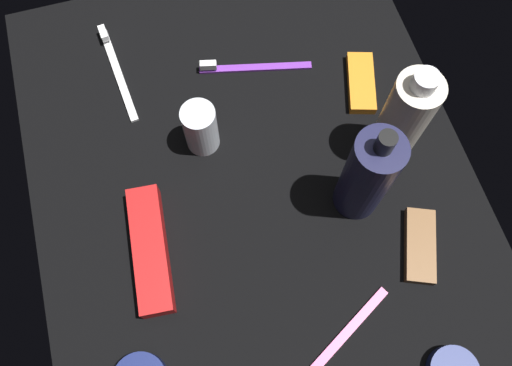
{
  "coord_description": "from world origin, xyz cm",
  "views": [
    {
      "loc": [
        -24.49,
        7.07,
        69.6
      ],
      "look_at": [
        0.0,
        0.0,
        3.0
      ],
      "focal_mm": 35.56,
      "sensor_mm": 36.0,
      "label": 1
    }
  ],
  "objects_px": {
    "toothbrush_pink": "(335,345)",
    "snack_bar_orange": "(361,83)",
    "snack_bar_brown": "(420,246)",
    "lotion_bottle": "(367,176)",
    "toothbrush_purple": "(249,67)",
    "deodorant_stick": "(201,128)",
    "toothbrush_white": "(116,67)",
    "bodywash_bottle": "(404,118)",
    "toothpaste_box_red": "(150,250)"
  },
  "relations": [
    {
      "from": "toothbrush_pink",
      "to": "snack_bar_orange",
      "type": "bearing_deg",
      "value": -25.05
    },
    {
      "from": "snack_bar_brown",
      "to": "snack_bar_orange",
      "type": "xyz_separation_m",
      "value": [
        0.27,
        -0.01,
        0.0
      ]
    },
    {
      "from": "toothbrush_pink",
      "to": "lotion_bottle",
      "type": "bearing_deg",
      "value": -27.29
    },
    {
      "from": "toothbrush_purple",
      "to": "snack_bar_orange",
      "type": "height_order",
      "value": "toothbrush_purple"
    },
    {
      "from": "lotion_bottle",
      "to": "snack_bar_orange",
      "type": "xyz_separation_m",
      "value": [
        0.18,
        -0.07,
        -0.08
      ]
    },
    {
      "from": "deodorant_stick",
      "to": "snack_bar_orange",
      "type": "distance_m",
      "value": 0.27
    },
    {
      "from": "lotion_bottle",
      "to": "toothbrush_purple",
      "type": "distance_m",
      "value": 0.28
    },
    {
      "from": "toothbrush_purple",
      "to": "toothbrush_white",
      "type": "height_order",
      "value": "same"
    },
    {
      "from": "deodorant_stick",
      "to": "snack_bar_brown",
      "type": "xyz_separation_m",
      "value": [
        -0.24,
        -0.25,
        -0.04
      ]
    },
    {
      "from": "bodywash_bottle",
      "to": "snack_bar_orange",
      "type": "bearing_deg",
      "value": 2.71
    },
    {
      "from": "lotion_bottle",
      "to": "toothpaste_box_red",
      "type": "xyz_separation_m",
      "value": [
        0.0,
        0.3,
        -0.07
      ]
    },
    {
      "from": "toothbrush_white",
      "to": "snack_bar_brown",
      "type": "bearing_deg",
      "value": -138.94
    },
    {
      "from": "toothbrush_pink",
      "to": "snack_bar_orange",
      "type": "height_order",
      "value": "toothbrush_pink"
    },
    {
      "from": "bodywash_bottle",
      "to": "toothpaste_box_red",
      "type": "height_order",
      "value": "bodywash_bottle"
    },
    {
      "from": "toothbrush_white",
      "to": "toothpaste_box_red",
      "type": "bearing_deg",
      "value": 178.74
    },
    {
      "from": "toothbrush_pink",
      "to": "toothbrush_purple",
      "type": "distance_m",
      "value": 0.44
    },
    {
      "from": "deodorant_stick",
      "to": "toothbrush_purple",
      "type": "height_order",
      "value": "deodorant_stick"
    },
    {
      "from": "bodywash_bottle",
      "to": "deodorant_stick",
      "type": "height_order",
      "value": "bodywash_bottle"
    },
    {
      "from": "lotion_bottle",
      "to": "toothbrush_white",
      "type": "distance_m",
      "value": 0.44
    },
    {
      "from": "deodorant_stick",
      "to": "toothbrush_white",
      "type": "xyz_separation_m",
      "value": [
        0.16,
        0.1,
        -0.04
      ]
    },
    {
      "from": "deodorant_stick",
      "to": "toothbrush_pink",
      "type": "distance_m",
      "value": 0.35
    },
    {
      "from": "snack_bar_brown",
      "to": "deodorant_stick",
      "type": "bearing_deg",
      "value": 68.35
    },
    {
      "from": "toothbrush_white",
      "to": "snack_bar_brown",
      "type": "xyz_separation_m",
      "value": [
        -0.41,
        -0.35,
        0.0
      ]
    },
    {
      "from": "toothbrush_purple",
      "to": "toothbrush_pink",
      "type": "bearing_deg",
      "value": 179.06
    },
    {
      "from": "toothbrush_white",
      "to": "bodywash_bottle",
      "type": "bearing_deg",
      "value": -123.58
    },
    {
      "from": "toothbrush_purple",
      "to": "snack_bar_brown",
      "type": "relative_size",
      "value": 1.71
    },
    {
      "from": "toothpaste_box_red",
      "to": "toothbrush_white",
      "type": "bearing_deg",
      "value": 3.77
    },
    {
      "from": "lotion_bottle",
      "to": "toothpaste_box_red",
      "type": "relative_size",
      "value": 1.15
    },
    {
      "from": "lotion_bottle",
      "to": "bodywash_bottle",
      "type": "xyz_separation_m",
      "value": [
        0.07,
        -0.08,
        -0.0
      ]
    },
    {
      "from": "toothbrush_pink",
      "to": "toothbrush_white",
      "type": "height_order",
      "value": "same"
    },
    {
      "from": "bodywash_bottle",
      "to": "deodorant_stick",
      "type": "relative_size",
      "value": 2.13
    },
    {
      "from": "lotion_bottle",
      "to": "snack_bar_brown",
      "type": "height_order",
      "value": "lotion_bottle"
    },
    {
      "from": "toothbrush_pink",
      "to": "toothpaste_box_red",
      "type": "relative_size",
      "value": 0.93
    },
    {
      "from": "toothbrush_purple",
      "to": "snack_bar_orange",
      "type": "bearing_deg",
      "value": -115.93
    },
    {
      "from": "lotion_bottle",
      "to": "deodorant_stick",
      "type": "relative_size",
      "value": 2.29
    },
    {
      "from": "snack_bar_brown",
      "to": "toothbrush_purple",
      "type": "bearing_deg",
      "value": 45.64
    },
    {
      "from": "snack_bar_orange",
      "to": "lotion_bottle",
      "type": "bearing_deg",
      "value": 174.21
    },
    {
      "from": "bodywash_bottle",
      "to": "toothpaste_box_red",
      "type": "xyz_separation_m",
      "value": [
        -0.06,
        0.38,
        -0.07
      ]
    },
    {
      "from": "lotion_bottle",
      "to": "toothpaste_box_red",
      "type": "distance_m",
      "value": 0.31
    },
    {
      "from": "deodorant_stick",
      "to": "snack_bar_orange",
      "type": "relative_size",
      "value": 0.85
    },
    {
      "from": "bodywash_bottle",
      "to": "snack_bar_brown",
      "type": "xyz_separation_m",
      "value": [
        -0.16,
        0.02,
        -0.08
      ]
    },
    {
      "from": "toothbrush_pink",
      "to": "toothbrush_purple",
      "type": "height_order",
      "value": "same"
    },
    {
      "from": "toothbrush_pink",
      "to": "snack_bar_brown",
      "type": "height_order",
      "value": "toothbrush_pink"
    },
    {
      "from": "toothbrush_purple",
      "to": "toothbrush_white",
      "type": "relative_size",
      "value": 0.99
    },
    {
      "from": "toothbrush_white",
      "to": "toothbrush_pink",
      "type": "bearing_deg",
      "value": -158.43
    },
    {
      "from": "lotion_bottle",
      "to": "bodywash_bottle",
      "type": "relative_size",
      "value": 1.08
    },
    {
      "from": "snack_bar_orange",
      "to": "deodorant_stick",
      "type": "bearing_deg",
      "value": 112.71
    },
    {
      "from": "toothbrush_white",
      "to": "snack_bar_orange",
      "type": "distance_m",
      "value": 0.39
    },
    {
      "from": "toothbrush_pink",
      "to": "toothpaste_box_red",
      "type": "xyz_separation_m",
      "value": [
        0.19,
        0.2,
        0.01
      ]
    },
    {
      "from": "toothbrush_pink",
      "to": "toothbrush_purple",
      "type": "relative_size",
      "value": 0.92
    }
  ]
}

